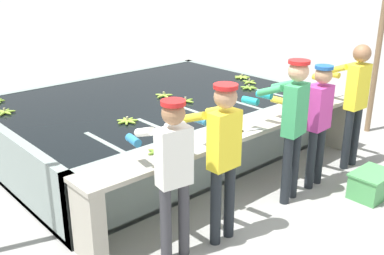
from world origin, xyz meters
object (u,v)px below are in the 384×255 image
Objects in this scene: banana_bunch_floating_5 at (5,112)px; banana_bunch_floating_7 at (164,95)px; banana_bunch_floating_0 at (185,101)px; banana_bunch_floating_6 at (242,77)px; banana_bunch_floating_8 at (249,88)px; support_post_right at (380,37)px; knife_0 at (333,97)px; worker_3 at (317,115)px; knife_1 at (245,131)px; worker_4 at (354,95)px; worker_0 at (172,166)px; banana_bunch_ledge_0 at (160,151)px; worker_1 at (222,149)px; crate at (371,184)px; banana_bunch_floating_3 at (249,82)px; banana_bunch_floating_2 at (174,109)px; worker_2 at (292,117)px; banana_bunch_floating_1 at (127,121)px.

banana_bunch_floating_5 is 2.23m from banana_bunch_floating_7.
banana_bunch_floating_0 and banana_bunch_floating_6 have the same top height.
banana_bunch_floating_8 is 2.26m from support_post_right.
worker_3 is at bearing -157.27° from knife_0.
knife_0 is at bearing -65.54° from banana_bunch_floating_8.
banana_bunch_floating_0 reaches higher than knife_1.
worker_0 is at bearing 179.56° from worker_4.
banana_bunch_floating_6 is 0.82× the size of knife_1.
support_post_right reaches higher than knife_0.
knife_1 is at bearing 166.29° from worker_4.
banana_bunch_floating_6 is 3.53m from banana_bunch_ledge_0.
banana_bunch_floating_7 is (2.09, -0.78, 0.00)m from banana_bunch_floating_5.
banana_bunch_floating_6 is 0.99× the size of banana_bunch_ledge_0.
worker_1 is 2.27m from crate.
banana_bunch_floating_5 is at bearing 163.19° from banana_bunch_floating_3.
support_post_right reaches higher than knife_1.
banana_bunch_floating_0 is 0.98× the size of banana_bunch_floating_3.
banana_bunch_floating_5 and banana_bunch_floating_6 have the same top height.
banana_bunch_floating_2 reaches higher than knife_1.
banana_bunch_floating_7 reaches higher than knife_1.
banana_bunch_floating_8 is 2.89m from banana_bunch_ledge_0.
banana_bunch_floating_2 is 0.09× the size of support_post_right.
crate is (1.12, -1.10, -0.67)m from knife_1.
worker_2 is at bearing 2.27° from worker_1.
worker_0 is at bearing -172.15° from knife_0.
banana_bunch_floating_8 is 1.98m from knife_1.
worker_4 is 6.17× the size of banana_bunch_floating_5.
knife_0 is (2.16, -1.10, -0.01)m from banana_bunch_floating_2.
banana_bunch_floating_2 is at bearing -151.98° from banana_bunch_floating_0.
worker_2 reaches higher than knife_1.
worker_3 reaches higher than knife_0.
banana_bunch_floating_5 is at bearing 125.31° from worker_2.
worker_3 is at bearing -111.46° from banana_bunch_floating_8.
banana_bunch_floating_2 is 0.72m from banana_bunch_floating_7.
worker_2 is (1.20, 0.05, 0.04)m from worker_1.
worker_1 is at bearing -141.02° from banana_bunch_floating_6.
banana_bunch_floating_6 is (2.81, 0.61, 0.00)m from banana_bunch_floating_1.
banana_bunch_ledge_0 is at bearing -139.24° from banana_bunch_floating_0.
banana_bunch_floating_8 is 2.51m from crate.
banana_bunch_floating_3 is 0.80× the size of knife_0.
banana_bunch_ledge_0 is 2.69m from crate.
banana_bunch_ledge_0 reaches higher than banana_bunch_floating_7.
worker_2 reaches higher than banana_bunch_floating_2.
banana_bunch_floating_0 is at bearing 40.76° from banana_bunch_ledge_0.
banana_bunch_floating_2 is at bearing 44.46° from banana_bunch_ledge_0.
banana_bunch_floating_0 is 2.47m from banana_bunch_floating_5.
banana_bunch_floating_1 reaches higher than knife_0.
banana_bunch_ledge_0 is (-3.12, -1.66, 0.00)m from banana_bunch_floating_6.
worker_0 is 2.08m from banana_bunch_floating_2.
worker_3 is 5.68× the size of banana_bunch_floating_0.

